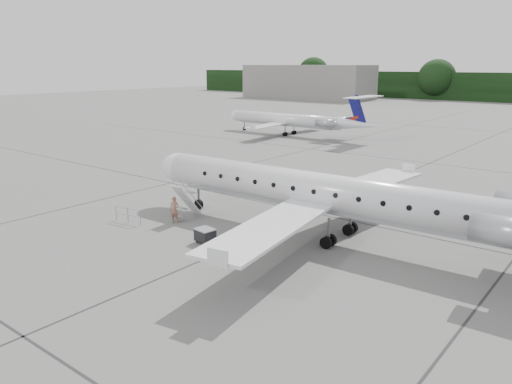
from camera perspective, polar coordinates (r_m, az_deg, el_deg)
The scene contains 8 objects.
ground at distance 28.67m, azimuth 4.93°, elevation -6.61°, with size 320.00×320.00×0.00m, color slate.
terminal_building at distance 157.24m, azimuth 5.88°, elevation 12.42°, with size 40.00×14.00×10.00m, color slate.
main_regional_jet at distance 29.86m, azimuth 7.95°, elevation 2.04°, with size 30.65×22.07×7.86m, color silver, non-canonical shape.
airstair at distance 34.21m, azimuth -7.90°, elevation -1.02°, with size 0.85×2.09×2.46m, color silver, non-canonical shape.
passenger at distance 33.50m, azimuth -9.30°, elevation -2.03°, with size 0.65×0.42×1.77m, color #8B5B4C.
safety_railing at distance 34.24m, azimuth -14.43°, elevation -2.61°, with size 2.20×0.08×1.00m, color #989AA0, non-canonical shape.
baggage_cart at distance 29.65m, azimuth -5.84°, elevation -4.95°, with size 1.08×0.87×0.93m, color black, non-canonical shape.
bg_regional_left at distance 75.04m, azimuth 3.35°, elevation 8.93°, with size 23.80×17.14×6.24m, color silver, non-canonical shape.
Camera 1 is at (14.61, -22.43, 10.25)m, focal length 35.00 mm.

